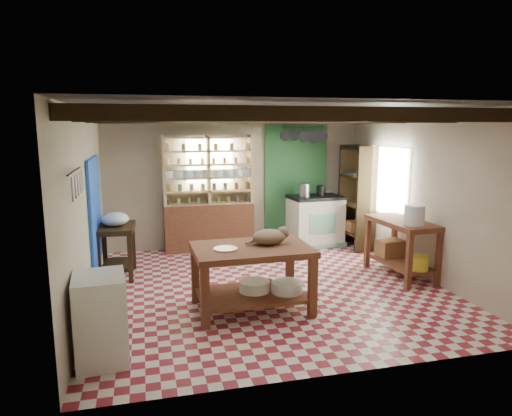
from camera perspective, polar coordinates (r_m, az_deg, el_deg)
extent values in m
cube|color=maroon|center=(6.90, 1.58, -9.91)|extent=(5.00, 5.00, 0.02)
cube|color=#424146|center=(6.48, 1.69, 12.30)|extent=(5.00, 5.00, 0.02)
cube|color=#B9AC95|center=(8.97, -2.66, 3.39)|extent=(5.00, 0.04, 2.60)
cube|color=#B9AC95|center=(4.26, 10.71, -4.41)|extent=(5.00, 0.04, 2.60)
cube|color=#B9AC95|center=(6.37, -20.57, -0.05)|extent=(0.04, 5.00, 2.60)
cube|color=#B9AC95|center=(7.62, 20.07, 1.57)|extent=(0.04, 5.00, 2.60)
cube|color=black|center=(6.48, 1.69, 11.24)|extent=(5.00, 3.80, 0.15)
cube|color=blue|center=(7.29, -19.46, -0.36)|extent=(0.04, 1.40, 1.60)
cube|color=#22552B|center=(9.28, 4.99, 3.28)|extent=(1.30, 0.04, 2.30)
cube|color=silver|center=(8.83, -5.85, 5.85)|extent=(0.90, 0.02, 0.80)
cube|color=silver|center=(8.44, 16.22, 3.25)|extent=(0.02, 1.30, 1.20)
cube|color=black|center=(5.12, -21.71, 2.95)|extent=(0.06, 0.90, 0.28)
cube|color=black|center=(8.81, 5.97, 8.96)|extent=(0.86, 0.12, 0.36)
cube|color=tan|center=(8.72, -5.95, 1.83)|extent=(1.70, 0.34, 2.20)
cube|color=black|center=(9.09, 12.49, 1.34)|extent=(0.40, 0.86, 2.00)
cube|color=brown|center=(5.97, -0.56, -8.75)|extent=(1.51, 1.03, 0.84)
cube|color=white|center=(9.21, 7.40, -1.55)|extent=(1.08, 0.77, 1.00)
cube|color=black|center=(7.55, -17.00, -5.20)|extent=(0.60, 0.84, 0.83)
cube|color=white|center=(4.97, -18.83, -12.96)|extent=(0.55, 0.64, 0.90)
cube|color=brown|center=(7.61, 17.68, -4.81)|extent=(0.70, 1.30, 0.91)
ellipsoid|color=#927755|center=(5.94, 1.65, -3.62)|extent=(0.50, 0.42, 0.20)
cylinder|color=#9A9BA1|center=(5.72, -3.84, -5.11)|extent=(0.31, 0.31, 0.02)
cylinder|color=white|center=(6.07, -0.21, -9.71)|extent=(0.41, 0.41, 0.14)
cylinder|color=white|center=(6.05, 3.88, -9.80)|extent=(0.42, 0.42, 0.14)
cylinder|color=#9A9BA1|center=(9.00, 6.06, 2.24)|extent=(0.23, 0.23, 0.25)
cylinder|color=black|center=(9.15, 8.05, 2.16)|extent=(0.17, 0.17, 0.20)
ellipsoid|color=white|center=(7.44, -17.21, -1.32)|extent=(0.45, 0.45, 0.21)
cylinder|color=white|center=(7.18, 19.19, -0.84)|extent=(0.32, 0.32, 0.30)
cube|color=#8C5E38|center=(7.87, 16.41, -4.81)|extent=(0.41, 0.34, 0.28)
cylinder|color=gold|center=(7.29, 19.64, -6.45)|extent=(0.31, 0.31, 0.21)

